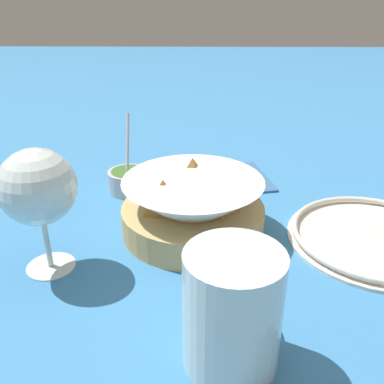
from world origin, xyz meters
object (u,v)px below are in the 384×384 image
at_px(wine_glass, 38,190).
at_px(side_plate, 374,237).
at_px(sauce_cup, 128,180).
at_px(food_basket, 192,207).
at_px(beer_mug, 232,313).

bearing_deg(wine_glass, side_plate, -81.27).
xyz_separation_m(sauce_cup, wine_glass, (-0.22, 0.07, 0.09)).
bearing_deg(food_basket, beer_mug, -170.44).
bearing_deg(side_plate, sauce_cup, 66.90).
distance_m(food_basket, side_plate, 0.26).
bearing_deg(side_plate, wine_glass, 98.73).
height_order(food_basket, side_plate, food_basket).
relative_size(food_basket, beer_mug, 1.50).
height_order(sauce_cup, beer_mug, sauce_cup).
height_order(wine_glass, side_plate, wine_glass).
bearing_deg(sauce_cup, side_plate, -113.10).
xyz_separation_m(food_basket, sauce_cup, (0.13, 0.11, -0.01)).
distance_m(sauce_cup, wine_glass, 0.25).
relative_size(food_basket, wine_glass, 1.28).
xyz_separation_m(sauce_cup, beer_mug, (-0.36, -0.15, 0.03)).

